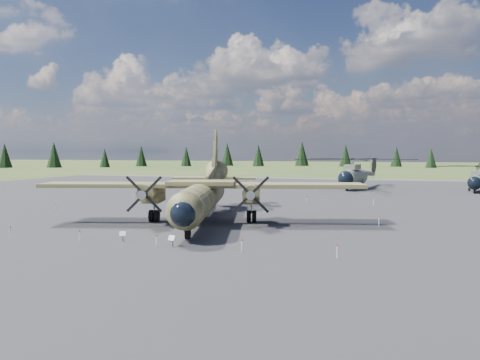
# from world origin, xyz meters

# --- Properties ---
(ground) EXTENTS (500.00, 500.00, 0.00)m
(ground) POSITION_xyz_m (0.00, 0.00, 0.00)
(ground) COLOR #495526
(ground) RESTS_ON ground
(apron) EXTENTS (120.00, 120.00, 0.04)m
(apron) POSITION_xyz_m (0.00, 10.00, 0.00)
(apron) COLOR #525256
(apron) RESTS_ON ground
(transport_plane) EXTENTS (28.78, 25.78, 9.54)m
(transport_plane) POSITION_xyz_m (0.92, -1.66, 2.74)
(transport_plane) COLOR #3D3F22
(transport_plane) RESTS_ON ground
(helicopter_near) EXTENTS (25.21, 26.20, 5.27)m
(helicopter_near) POSITION_xyz_m (12.57, 39.18, 3.74)
(helicopter_near) COLOR slate
(helicopter_near) RESTS_ON ground
(helicopter_mid) EXTENTS (20.68, 21.09, 4.22)m
(helicopter_mid) POSITION_xyz_m (31.65, 39.47, 2.99)
(helicopter_mid) COLOR slate
(helicopter_mid) RESTS_ON ground
(info_placard_left) EXTENTS (0.51, 0.31, 0.75)m
(info_placard_left) POSITION_xyz_m (-1.16, -12.47, 0.50)
(info_placard_left) COLOR gray
(info_placard_left) RESTS_ON ground
(info_placard_right) EXTENTS (0.53, 0.32, 0.78)m
(info_placard_right) POSITION_xyz_m (2.98, -13.16, 0.52)
(info_placard_right) COLOR gray
(info_placard_right) RESTS_ON ground
(barrier_fence) EXTENTS (33.12, 29.62, 0.85)m
(barrier_fence) POSITION_xyz_m (-0.46, -0.08, 0.51)
(barrier_fence) COLOR silver
(barrier_fence) RESTS_ON ground
(treeline) EXTENTS (328.54, 325.30, 10.93)m
(treeline) POSITION_xyz_m (-3.68, 1.45, 4.81)
(treeline) COLOR black
(treeline) RESTS_ON ground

